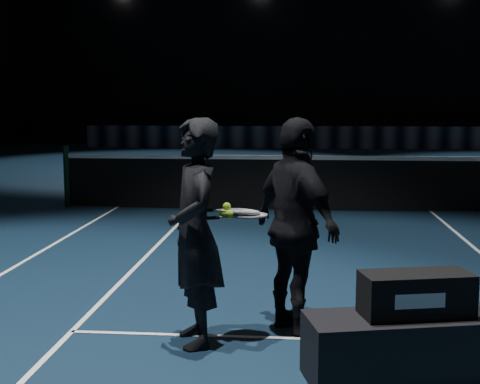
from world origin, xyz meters
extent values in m
plane|color=black|center=(0.00, 0.00, 0.00)|extent=(36.00, 36.00, 0.00)
plane|color=black|center=(0.00, 18.00, 5.00)|extent=(30.00, 0.00, 30.00)
cylinder|color=black|center=(-6.40, 0.00, 0.55)|extent=(0.10, 0.10, 1.10)
cube|color=black|center=(0.00, 0.00, 0.45)|extent=(12.80, 0.02, 0.86)
cube|color=white|center=(0.00, 0.00, 0.92)|extent=(12.80, 0.03, 0.07)
cube|color=black|center=(0.00, 15.50, 0.45)|extent=(22.00, 0.15, 0.90)
cube|color=black|center=(-1.47, -7.08, 0.22)|extent=(1.55, 0.82, 0.44)
cube|color=black|center=(-1.47, -7.08, 0.59)|extent=(0.79, 0.48, 0.29)
cube|color=white|center=(-1.47, -7.25, 0.59)|extent=(0.34, 0.08, 0.10)
imported|color=black|center=(-3.06, -6.55, 0.88)|extent=(0.61, 0.74, 1.75)
imported|color=black|center=(-2.28, -6.20, 0.88)|extent=(0.95, 1.08, 1.75)
camera|label=1|loc=(-2.27, -11.53, 1.87)|focal=50.00mm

